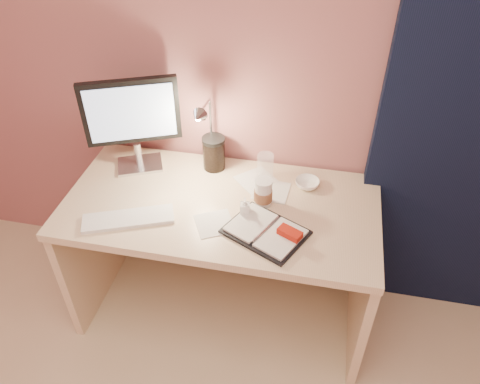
% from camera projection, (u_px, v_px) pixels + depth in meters
% --- Properties ---
extents(room, '(3.50, 3.50, 3.50)m').
position_uv_depth(room, '(462.00, 110.00, 1.91)').
color(room, '#C6B28E').
rests_on(room, ground).
extents(desk, '(1.40, 0.70, 0.73)m').
position_uv_depth(desk, '(225.00, 229.00, 2.28)').
color(desk, beige).
rests_on(desk, ground).
extents(monitor, '(0.41, 0.23, 0.46)m').
position_uv_depth(monitor, '(132.00, 117.00, 2.12)').
color(monitor, silver).
rests_on(monitor, desk).
extents(keyboard, '(0.40, 0.25, 0.02)m').
position_uv_depth(keyboard, '(128.00, 219.00, 1.99)').
color(keyboard, white).
rests_on(keyboard, desk).
extents(planner, '(0.38, 0.35, 0.05)m').
position_uv_depth(planner, '(268.00, 231.00, 1.92)').
color(planner, black).
rests_on(planner, desk).
extents(paper_a, '(0.21, 0.21, 0.00)m').
position_uv_depth(paper_a, '(215.00, 224.00, 1.98)').
color(paper_a, silver).
rests_on(paper_a, desk).
extents(paper_b, '(0.17, 0.17, 0.00)m').
position_uv_depth(paper_b, '(271.00, 191.00, 2.15)').
color(paper_b, silver).
rests_on(paper_b, desk).
extents(paper_c, '(0.23, 0.23, 0.00)m').
position_uv_depth(paper_c, '(257.00, 180.00, 2.21)').
color(paper_c, silver).
rests_on(paper_c, desk).
extents(coffee_cup, '(0.08, 0.08, 0.13)m').
position_uv_depth(coffee_cup, '(263.00, 193.00, 2.04)').
color(coffee_cup, silver).
rests_on(coffee_cup, desk).
extents(clear_cup, '(0.08, 0.08, 0.13)m').
position_uv_depth(clear_cup, '(265.00, 167.00, 2.18)').
color(clear_cup, white).
rests_on(clear_cup, desk).
extents(bowl, '(0.15, 0.15, 0.03)m').
position_uv_depth(bowl, '(307.00, 184.00, 2.16)').
color(bowl, white).
rests_on(bowl, desk).
extents(lotion_bottle, '(0.05, 0.05, 0.09)m').
position_uv_depth(lotion_bottle, '(245.00, 207.00, 1.99)').
color(lotion_bottle, silver).
rests_on(lotion_bottle, desk).
extents(dark_jar, '(0.11, 0.11, 0.15)m').
position_uv_depth(dark_jar, '(214.00, 154.00, 2.24)').
color(dark_jar, black).
rests_on(dark_jar, desk).
extents(desk_lamp, '(0.09, 0.23, 0.37)m').
position_uv_depth(desk_lamp, '(207.00, 131.00, 2.12)').
color(desk_lamp, silver).
rests_on(desk_lamp, desk).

